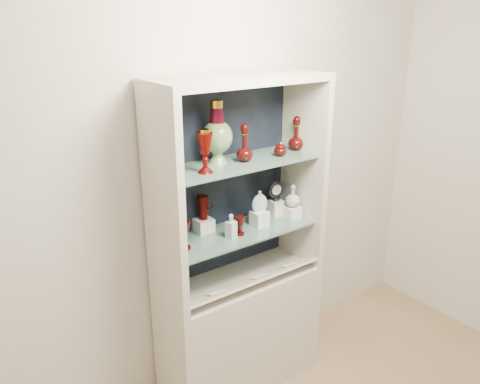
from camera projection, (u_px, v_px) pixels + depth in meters
wall_back at (218, 166)px, 2.76m from camera, size 3.50×0.02×2.80m
cabinet_base at (240, 330)px, 2.94m from camera, size 1.00×0.40×0.75m
cabinet_back_panel at (221, 179)px, 2.76m from camera, size 0.98×0.02×1.15m
cabinet_side_left at (163, 206)px, 2.35m from camera, size 0.04×0.40×1.15m
cabinet_side_right at (303, 173)px, 2.89m from camera, size 0.04×0.40×1.15m
cabinet_top_cap at (240, 79)px, 2.42m from camera, size 1.00×0.40×0.04m
shelf_lower at (238, 232)px, 2.73m from camera, size 0.92×0.34×0.01m
shelf_upper at (238, 163)px, 2.59m from camera, size 0.92×0.34×0.01m
label_ledge at (251, 281)px, 2.72m from camera, size 0.92×0.17×0.09m
label_card_0 at (259, 276)px, 2.75m from camera, size 0.10×0.06×0.03m
label_card_1 at (288, 265)px, 2.87m from camera, size 0.10×0.06×0.03m
label_card_2 at (216, 292)px, 2.58m from camera, size 0.10×0.06×0.03m
pedestal_lamp_left at (161, 151)px, 2.34m from camera, size 0.11×0.11×0.24m
pedestal_lamp_right at (205, 151)px, 2.37m from camera, size 0.10×0.10×0.23m
enamel_urn at (217, 132)px, 2.51m from camera, size 0.22×0.22×0.34m
ruby_decanter_a at (245, 140)px, 2.56m from camera, size 0.11×0.11×0.24m
ruby_decanter_b at (296, 132)px, 2.80m from camera, size 0.12×0.12×0.22m
lidded_bowl at (280, 149)px, 2.69m from camera, size 0.10×0.10×0.09m
cobalt_goblet at (170, 235)px, 2.45m from camera, size 0.08×0.08×0.19m
ruby_goblet_tall at (184, 235)px, 2.49m from camera, size 0.08×0.08×0.16m
ruby_goblet_small at (240, 226)px, 2.67m from camera, size 0.07×0.07×0.11m
riser_ruby_pitcher at (203, 225)px, 2.71m from camera, size 0.10×0.10×0.08m
ruby_pitcher at (203, 208)px, 2.68m from camera, size 0.12×0.10×0.14m
clear_square_bottle at (231, 226)px, 2.62m from camera, size 0.06×0.06×0.15m
riser_flat_flask at (259, 218)px, 2.79m from camera, size 0.09×0.09×0.09m
flat_flask at (260, 201)px, 2.76m from camera, size 0.10×0.07×0.13m
riser_clear_round_decanter at (292, 212)px, 2.92m from camera, size 0.09×0.09×0.07m
clear_round_decanter at (293, 196)px, 2.88m from camera, size 0.11×0.11×0.14m
riser_cameo_medallion at (276, 208)px, 2.94m from camera, size 0.08×0.08×0.10m
cameo_medallion at (276, 191)px, 2.90m from camera, size 0.11×0.05×0.13m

